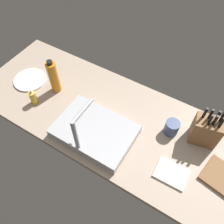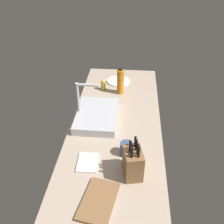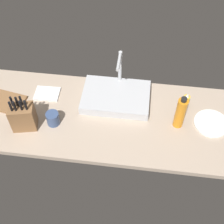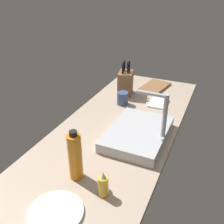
# 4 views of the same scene
# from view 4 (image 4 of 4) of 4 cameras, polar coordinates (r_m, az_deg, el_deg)

# --- Properties ---
(countertop_slab) EXTENTS (1.83, 0.67, 0.04)m
(countertop_slab) POSITION_cam_4_polar(r_m,az_deg,el_deg) (1.53, 0.89, -4.50)
(countertop_slab) COLOR tan
(countertop_slab) RESTS_ON ground
(sink_basin) EXTENTS (0.44, 0.31, 0.06)m
(sink_basin) POSITION_cam_4_polar(r_m,az_deg,el_deg) (1.43, 5.83, -4.84)
(sink_basin) COLOR #B7BABF
(sink_basin) RESTS_ON countertop_slab
(faucet) EXTENTS (0.06, 0.17, 0.30)m
(faucet) POSITION_cam_4_polar(r_m,az_deg,el_deg) (1.32, 10.87, -0.74)
(faucet) COLOR #B7BABF
(faucet) RESTS_ON countertop_slab
(knife_block) EXTENTS (0.16, 0.13, 0.25)m
(knife_block) POSITION_cam_4_polar(r_m,az_deg,el_deg) (1.93, 3.04, 6.56)
(knife_block) COLOR brown
(knife_block) RESTS_ON countertop_slab
(cutting_board) EXTENTS (0.30, 0.22, 0.02)m
(cutting_board) POSITION_cam_4_polar(r_m,az_deg,el_deg) (2.10, 9.50, 5.59)
(cutting_board) COLOR brown
(cutting_board) RESTS_ON countertop_slab
(soap_bottle) EXTENTS (0.04, 0.04, 0.12)m
(soap_bottle) POSITION_cam_4_polar(r_m,az_deg,el_deg) (1.09, -1.97, -16.07)
(soap_bottle) COLOR gold
(soap_bottle) RESTS_ON countertop_slab
(water_bottle) EXTENTS (0.06, 0.06, 0.24)m
(water_bottle) POSITION_cam_4_polar(r_m,az_deg,el_deg) (1.14, -8.25, -9.78)
(water_bottle) COLOR orange
(water_bottle) RESTS_ON countertop_slab
(dinner_plate) EXTENTS (0.22, 0.22, 0.01)m
(dinner_plate) POSITION_cam_4_polar(r_m,az_deg,el_deg) (1.07, -12.53, -21.09)
(dinner_plate) COLOR white
(dinner_plate) RESTS_ON countertop_slab
(dish_towel) EXTENTS (0.17, 0.13, 0.01)m
(dish_towel) POSITION_cam_4_polar(r_m,az_deg,el_deg) (1.84, 10.36, 1.96)
(dish_towel) COLOR white
(dish_towel) RESTS_ON countertop_slab
(coffee_mug) EXTENTS (0.08, 0.08, 0.09)m
(coffee_mug) POSITION_cam_4_polar(r_m,az_deg,el_deg) (1.80, 2.39, 3.09)
(coffee_mug) COLOR #384C75
(coffee_mug) RESTS_ON countertop_slab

